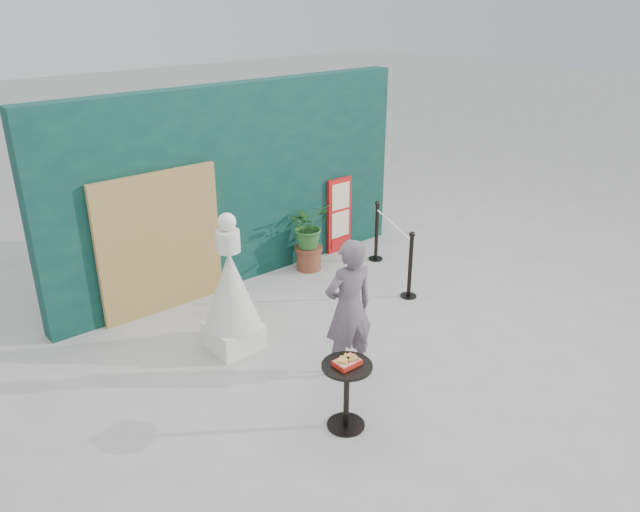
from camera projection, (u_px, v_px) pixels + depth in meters
The scene contains 10 objects.
ground at pixel (382, 360), 7.69m from camera, with size 60.00×60.00×0.00m, color #ADAAA5.
back_wall at pixel (236, 186), 9.32m from camera, with size 6.00×0.30×3.00m, color #0A2D2C.
bamboo_fence at pixel (160, 243), 8.54m from camera, with size 1.80×0.08×2.00m, color tan.
woman at pixel (349, 308), 7.13m from camera, with size 0.62×0.41×1.70m, color #655662.
menu_board at pixel (339, 215), 10.64m from camera, with size 0.50×0.07×1.30m.
statue at pixel (231, 295), 7.68m from camera, with size 0.71×0.71×1.81m.
cafe_table at pixel (347, 386), 6.34m from camera, with size 0.52×0.52×0.75m.
food_basket at pixel (347, 361), 6.23m from camera, with size 0.26×0.19×0.11m.
planter at pixel (309, 232), 9.93m from camera, with size 0.66×0.57×1.12m.
stanchion_barrier at pixel (392, 248), 9.71m from camera, with size 0.84×1.54×1.03m.
Camera 1 is at (-4.80, -4.53, 4.23)m, focal length 35.00 mm.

